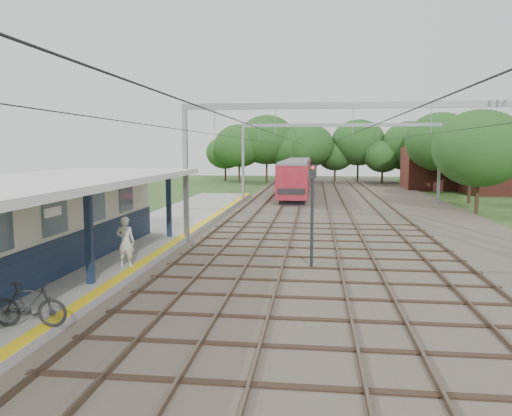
{
  "coord_description": "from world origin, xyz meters",
  "views": [
    {
      "loc": [
        1.46,
        -9.38,
        4.79
      ],
      "look_at": [
        -1.72,
        17.31,
        1.6
      ],
      "focal_mm": 35.0,
      "sensor_mm": 36.0,
      "label": 1
    }
  ],
  "objects_px": {
    "bicycle": "(29,305)",
    "signal_post": "(312,205)",
    "train": "(298,173)",
    "person": "(125,242)"
  },
  "relations": [
    {
      "from": "person",
      "to": "signal_post",
      "type": "distance_m",
      "value": 7.35
    },
    {
      "from": "person",
      "to": "signal_post",
      "type": "xyz_separation_m",
      "value": [
        6.98,
        1.9,
        1.28
      ]
    },
    {
      "from": "bicycle",
      "to": "train",
      "type": "distance_m",
      "value": 46.83
    },
    {
      "from": "bicycle",
      "to": "signal_post",
      "type": "height_order",
      "value": "signal_post"
    },
    {
      "from": "train",
      "to": "signal_post",
      "type": "bearing_deg",
      "value": -87.22
    },
    {
      "from": "person",
      "to": "bicycle",
      "type": "bearing_deg",
      "value": 90.66
    },
    {
      "from": "train",
      "to": "signal_post",
      "type": "distance_m",
      "value": 38.18
    },
    {
      "from": "train",
      "to": "signal_post",
      "type": "relative_size",
      "value": 8.11
    },
    {
      "from": "bicycle",
      "to": "train",
      "type": "height_order",
      "value": "train"
    },
    {
      "from": "signal_post",
      "to": "person",
      "type": "bearing_deg",
      "value": -172.76
    }
  ]
}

